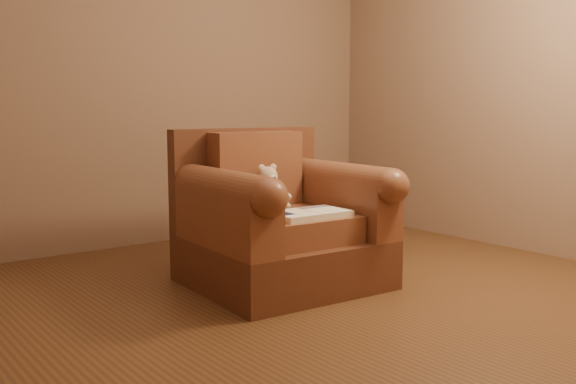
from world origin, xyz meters
TOP-DOWN VIEW (x-y plane):
  - floor at (0.00, 0.00)m, footprint 4.00×4.00m
  - armchair at (-0.03, 0.43)m, footprint 1.10×1.05m
  - teddy_bear at (-0.03, 0.52)m, footprint 0.21×0.23m
  - guidebook at (-0.02, 0.15)m, footprint 0.46×0.29m
  - side_table at (0.79, 0.62)m, footprint 0.37×0.37m

SIDE VIEW (x-z plane):
  - floor at x=0.00m, z-range 0.00..0.00m
  - side_table at x=0.79m, z-range 0.02..0.54m
  - armchair at x=-0.03m, z-range -0.11..0.84m
  - guidebook at x=-0.02m, z-range 0.45..0.49m
  - teddy_bear at x=-0.03m, z-range 0.41..0.70m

